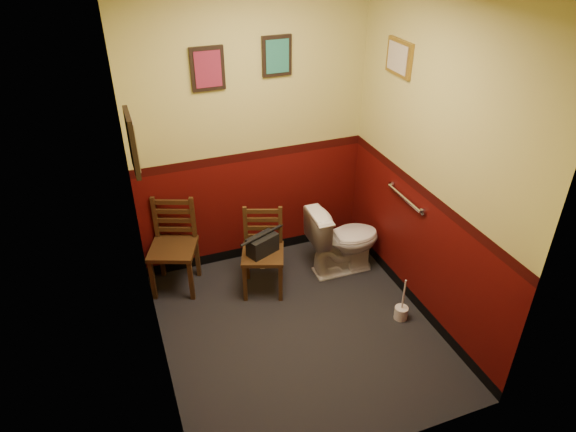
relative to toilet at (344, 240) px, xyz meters
name	(u,v)px	position (x,y,z in m)	size (l,w,h in m)	color
floor	(298,330)	(-0.72, -0.65, -0.35)	(2.20, 2.40, 0.00)	black
wall_back	(251,131)	(-0.72, 0.55, 1.00)	(2.20, 2.70, 0.00)	#460907
wall_front	(385,294)	(-0.72, -1.85, 1.00)	(2.20, 2.70, 0.00)	#460907
wall_left	(143,220)	(-1.82, -0.65, 1.00)	(2.40, 2.70, 0.00)	#460907
wall_right	(432,167)	(0.38, -0.65, 1.00)	(2.40, 2.70, 0.00)	#460907
grab_bar	(405,198)	(0.35, -0.40, 0.60)	(0.05, 0.56, 0.06)	silver
framed_print_back_a	(208,69)	(-1.07, 0.53, 1.60)	(0.28, 0.04, 0.36)	black
framed_print_back_b	(277,56)	(-0.47, 0.53, 1.65)	(0.26, 0.04, 0.34)	black
framed_print_left	(132,143)	(-1.80, -0.55, 1.50)	(0.04, 0.30, 0.38)	black
framed_print_right	(399,58)	(0.36, -0.05, 1.70)	(0.04, 0.34, 0.28)	olive
toilet	(344,240)	(0.00, 0.00, 0.00)	(0.40, 0.71, 0.69)	white
toilet_brush	(401,312)	(0.17, -0.82, -0.28)	(0.12, 0.12, 0.42)	silver
chair_left	(174,246)	(-1.56, 0.34, 0.09)	(0.52, 0.52, 0.87)	#402813
chair_right	(263,252)	(-0.81, 0.01, 0.05)	(0.48, 0.48, 0.80)	#402813
handbag	(263,244)	(-0.82, -0.02, 0.16)	(0.31, 0.24, 0.20)	black
tp_stack	(268,251)	(-0.66, 0.31, -0.18)	(0.23, 0.14, 0.39)	silver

